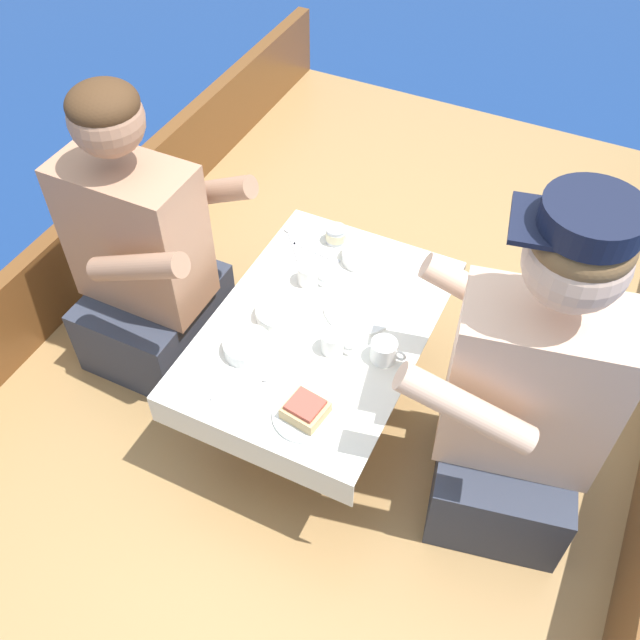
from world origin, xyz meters
The scene contains 19 objects.
ground_plane centered at (0.00, 0.00, 0.00)m, with size 60.00×60.00×0.00m, color navy.
boat_deck centered at (0.00, 0.00, 0.15)m, with size 2.08×3.72×0.30m, color #A87F4C.
gunwale_port centered at (-1.01, 0.00, 0.47)m, with size 0.06×3.72×0.32m, color brown.
cockpit_table centered at (0.00, -0.05, 0.64)m, with size 0.60×0.87×0.37m.
person_port centered at (-0.60, -0.06, 0.70)m, with size 0.52×0.44×0.99m.
person_starboard centered at (0.60, -0.11, 0.75)m, with size 0.58×0.53×1.07m.
plate_sandwich centered at (0.11, -0.35, 0.68)m, with size 0.17×0.17×0.01m.
plate_bread centered at (0.08, 0.06, 0.68)m, with size 0.22×0.22×0.01m.
sandwich centered at (0.11, -0.35, 0.71)m, with size 0.11×0.11×0.05m.
bowl_port_near centered at (0.00, 0.26, 0.70)m, with size 0.13×0.13×0.04m.
bowl_starboard_near centered at (-0.11, -0.07, 0.70)m, with size 0.15×0.15×0.04m.
bowl_center_far centered at (-0.14, -0.22, 0.70)m, with size 0.13×0.13×0.04m.
coffee_cup_port centered at (0.08, -0.11, 0.71)m, with size 0.10×0.07×0.07m.
coffee_cup_starboard centered at (0.21, -0.08, 0.71)m, with size 0.10×0.07×0.06m.
coffee_cup_center centered at (-0.11, 0.10, 0.71)m, with size 0.10×0.07×0.07m.
tin_can centered at (-0.11, 0.30, 0.70)m, with size 0.07×0.07×0.05m.
utensil_spoon_starboard centered at (-0.24, 0.25, 0.68)m, with size 0.12×0.14×0.01m.
utensil_spoon_port centered at (-0.08, -0.32, 0.68)m, with size 0.12×0.14×0.01m.
utensil_knife_port centered at (-0.14, 0.22, 0.68)m, with size 0.17×0.03×0.00m.
Camera 1 is at (0.60, -1.28, 2.21)m, focal length 40.00 mm.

